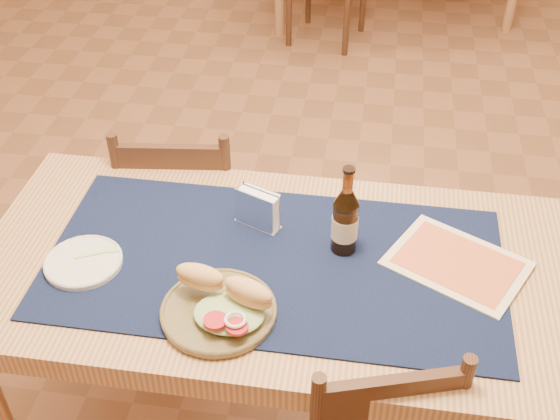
# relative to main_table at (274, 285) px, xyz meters

# --- Properties ---
(main_table) EXTENTS (1.60, 0.80, 0.75)m
(main_table) POSITION_rel_main_table_xyz_m (0.00, 0.00, 0.00)
(main_table) COLOR tan
(main_table) RESTS_ON ground
(placemat) EXTENTS (1.20, 0.60, 0.01)m
(placemat) POSITION_rel_main_table_xyz_m (0.00, 0.00, 0.09)
(placemat) COLOR #0F1838
(placemat) RESTS_ON main_table
(baseboard) EXTENTS (6.00, 7.00, 0.10)m
(baseboard) POSITION_rel_main_table_xyz_m (0.00, 0.80, -0.62)
(baseboard) COLOR #49271A
(baseboard) RESTS_ON ground
(chair_main_far) EXTENTS (0.45, 0.45, 0.87)m
(chair_main_far) POSITION_rel_main_table_xyz_m (-0.41, 0.52, -0.22)
(chair_main_far) COLOR #49271A
(chair_main_far) RESTS_ON ground
(sandwich_plate) EXTENTS (0.28, 0.28, 0.11)m
(sandwich_plate) POSITION_rel_main_table_xyz_m (-0.09, -0.20, 0.12)
(sandwich_plate) COLOR brown
(sandwich_plate) RESTS_ON placemat
(side_plate) EXTENTS (0.20, 0.20, 0.02)m
(side_plate) POSITION_rel_main_table_xyz_m (-0.49, -0.09, 0.10)
(side_plate) COLOR silver
(side_plate) RESTS_ON placemat
(fork) EXTENTS (0.11, 0.07, 0.00)m
(fork) POSITION_rel_main_table_xyz_m (-0.46, -0.05, 0.10)
(fork) COLOR #ABE87F
(fork) RESTS_ON side_plate
(beer_bottle) EXTENTS (0.07, 0.07, 0.26)m
(beer_bottle) POSITION_rel_main_table_xyz_m (0.18, 0.08, 0.19)
(beer_bottle) COLOR #4F2B0E
(beer_bottle) RESTS_ON placemat
(napkin_holder) EXTENTS (0.14, 0.09, 0.12)m
(napkin_holder) POSITION_rel_main_table_xyz_m (-0.07, 0.14, 0.14)
(napkin_holder) COLOR white
(napkin_holder) RESTS_ON placemat
(menu_card) EXTENTS (0.42, 0.38, 0.01)m
(menu_card) POSITION_rel_main_table_xyz_m (0.48, 0.06, 0.09)
(menu_card) COLOR beige
(menu_card) RESTS_ON placemat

